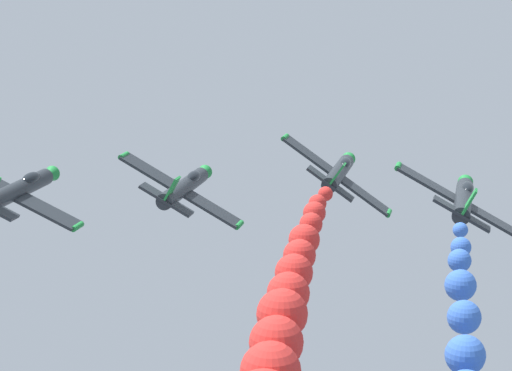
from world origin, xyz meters
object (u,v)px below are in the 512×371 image
airplane_right_inner (463,199)px  airplane_left_outer (18,190)px  airplane_lead (339,172)px  airplane_left_inner (184,187)px

airplane_right_inner → airplane_left_outer: 28.12m
airplane_lead → airplane_left_inner: (-9.70, -6.57, -0.16)m
airplane_left_inner → airplane_left_outer: size_ratio=1.00×
airplane_left_inner → airplane_left_outer: (-8.62, -7.70, 1.03)m
airplane_lead → airplane_left_outer: size_ratio=1.00×
airplane_left_inner → airplane_right_inner: 18.80m
airplane_lead → airplane_left_inner: airplane_lead is taller
airplane_left_inner → airplane_right_inner: bearing=-4.0°
airplane_left_outer → airplane_left_inner: bearing=41.8°
airplane_right_inner → airplane_left_outer: size_ratio=1.00×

